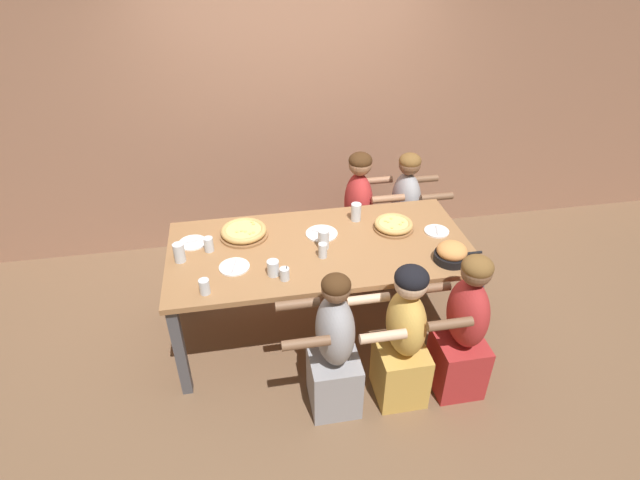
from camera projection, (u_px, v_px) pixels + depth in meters
The scene contains 23 objects.
ground_plane at pixel (320, 327), 4.04m from camera, with size 18.00×18.00×0.00m, color brown.
restaurant_back_panel at pixel (290, 78), 4.35m from camera, with size 10.00×0.06×3.20m, color #9E7056.
dining_table at pixel (320, 254), 3.64m from camera, with size 2.17×1.03×0.80m.
pizza_board_main at pixel (394, 225), 3.77m from camera, with size 0.30×0.30×0.06m.
pizza_board_second at pixel (244, 232), 3.69m from camera, with size 0.36×0.36×0.07m.
skillet_bowl at pixel (452, 253), 3.41m from camera, with size 0.34×0.24×0.14m.
empty_plate_a at pixel (234, 267), 3.37m from camera, with size 0.21×0.21×0.02m.
empty_plate_b at pixel (193, 243), 3.62m from camera, with size 0.20×0.20×0.02m.
empty_plate_c at pixel (322, 234), 3.72m from camera, with size 0.24×0.24×0.02m.
empty_plate_d at pixel (437, 231), 3.75m from camera, with size 0.19×0.19×0.02m.
cocktail_glass_blue at pixel (285, 274), 3.25m from camera, with size 0.06×0.06×0.11m.
drinking_glass_a at pixel (356, 213), 3.86m from camera, with size 0.08×0.08×0.14m.
drinking_glass_b at pixel (179, 254), 3.41m from camera, with size 0.08×0.08×0.14m.
drinking_glass_c at pixel (209, 245), 3.52m from camera, with size 0.07×0.07×0.11m.
drinking_glass_d at pixel (323, 251), 3.46m from camera, with size 0.06×0.06×0.11m.
drinking_glass_e at pixel (273, 269), 3.29m from camera, with size 0.08×0.08×0.11m.
drinking_glass_f at pixel (205, 287), 3.13m from camera, with size 0.07×0.07×0.10m.
drinking_glass_g at pixel (324, 240), 3.54m from camera, with size 0.08×0.08×0.14m.
diner_near_right at pixel (463, 332), 3.28m from camera, with size 0.51×0.40×1.10m.
diner_far_right at pixel (405, 217), 4.49m from camera, with size 0.51×0.40×1.13m.
diner_far_midright at pixel (358, 219), 4.42m from camera, with size 0.51×0.40×1.17m.
diner_near_midright at pixel (403, 340), 3.22m from camera, with size 0.51×0.40×1.08m.
diner_near_center at pixel (334, 351), 3.16m from camera, with size 0.51×0.40×1.09m.
Camera 1 is at (-0.53, -2.93, 2.82)m, focal length 28.00 mm.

